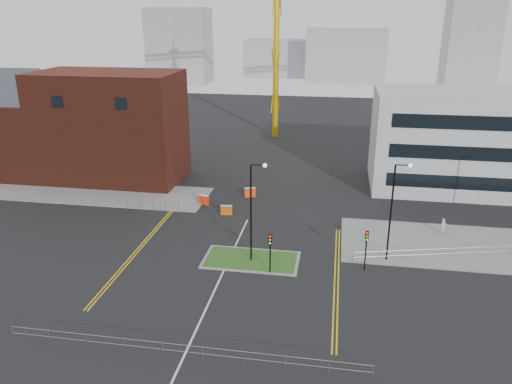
% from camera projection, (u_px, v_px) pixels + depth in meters
% --- Properties ---
extents(ground, '(200.00, 200.00, 0.00)m').
position_uv_depth(ground, '(207.00, 307.00, 37.81)').
color(ground, black).
rests_on(ground, ground).
extents(pavement_left, '(28.00, 8.00, 0.12)m').
position_uv_depth(pavement_left, '(95.00, 193.00, 61.28)').
color(pavement_left, slate).
rests_on(pavement_left, ground).
extents(pavement_right, '(24.00, 10.00, 0.12)m').
position_uv_depth(pavement_right, '(469.00, 247.00, 47.33)').
color(pavement_right, slate).
rests_on(pavement_right, ground).
extents(island_kerb, '(8.60, 4.60, 0.08)m').
position_uv_depth(island_kerb, '(251.00, 260.00, 44.89)').
color(island_kerb, slate).
rests_on(island_kerb, ground).
extents(grass_island, '(8.00, 4.00, 0.12)m').
position_uv_depth(grass_island, '(251.00, 260.00, 44.89)').
color(grass_island, '#264E1A').
rests_on(grass_island, ground).
extents(brick_building, '(24.20, 10.07, 14.24)m').
position_uv_depth(brick_building, '(89.00, 127.00, 64.97)').
color(brick_building, '#4E1E13').
rests_on(brick_building, ground).
extents(office_block, '(25.00, 12.20, 12.00)m').
position_uv_depth(office_block, '(477.00, 141.00, 61.31)').
color(office_block, '#9EA1A3').
rests_on(office_block, ground).
extents(streetlamp_island, '(1.46, 0.36, 9.18)m').
position_uv_depth(streetlamp_island, '(253.00, 205.00, 43.02)').
color(streetlamp_island, black).
rests_on(streetlamp_island, ground).
extents(streetlamp_right_near, '(1.46, 0.36, 9.18)m').
position_uv_depth(streetlamp_right_near, '(394.00, 205.00, 43.00)').
color(streetlamp_right_near, black).
rests_on(streetlamp_right_near, ground).
extents(traffic_light_island, '(0.28, 0.33, 3.65)m').
position_uv_depth(traffic_light_island, '(270.00, 246.00, 41.84)').
color(traffic_light_island, black).
rests_on(traffic_light_island, ground).
extents(traffic_light_right, '(0.28, 0.33, 3.65)m').
position_uv_depth(traffic_light_right, '(366.00, 243.00, 42.45)').
color(traffic_light_right, black).
rests_on(traffic_light_right, ground).
extents(railing_front, '(24.05, 0.05, 1.10)m').
position_uv_depth(railing_front, '(182.00, 348.00, 31.98)').
color(railing_front, gray).
rests_on(railing_front, ground).
extents(railing_left, '(6.05, 0.05, 1.10)m').
position_uv_depth(railing_left, '(153.00, 204.00, 55.94)').
color(railing_left, gray).
rests_on(railing_left, ground).
extents(railing_right, '(19.05, 5.05, 1.10)m').
position_uv_depth(railing_right, '(459.00, 251.00, 45.00)').
color(railing_right, gray).
rests_on(railing_right, ground).
extents(centre_line, '(0.15, 30.00, 0.01)m').
position_uv_depth(centre_line, '(213.00, 293.00, 39.66)').
color(centre_line, silver).
rests_on(centre_line, ground).
extents(yellow_left_a, '(0.12, 24.00, 0.01)m').
position_uv_depth(yellow_left_a, '(143.00, 242.00, 48.47)').
color(yellow_left_a, gold).
rests_on(yellow_left_a, ground).
extents(yellow_left_b, '(0.12, 24.00, 0.01)m').
position_uv_depth(yellow_left_b, '(146.00, 242.00, 48.43)').
color(yellow_left_b, gold).
rests_on(yellow_left_b, ground).
extents(yellow_right_a, '(0.12, 20.00, 0.01)m').
position_uv_depth(yellow_right_a, '(335.00, 278.00, 41.89)').
color(yellow_right_a, gold).
rests_on(yellow_right_a, ground).
extents(yellow_right_b, '(0.12, 20.00, 0.01)m').
position_uv_depth(yellow_right_b, '(338.00, 279.00, 41.84)').
color(yellow_right_b, gold).
rests_on(yellow_right_b, ground).
extents(skyline_a, '(18.00, 12.00, 22.00)m').
position_uv_depth(skyline_a, '(179.00, 46.00, 151.41)').
color(skyline_a, gray).
rests_on(skyline_a, ground).
extents(skyline_b, '(24.00, 12.00, 16.00)m').
position_uv_depth(skyline_b, '(346.00, 55.00, 153.91)').
color(skyline_b, gray).
rests_on(skyline_b, ground).
extents(skyline_c, '(14.00, 12.00, 28.00)m').
position_uv_depth(skyline_c, '(471.00, 37.00, 141.76)').
color(skyline_c, gray).
rests_on(skyline_c, ground).
extents(skyline_d, '(30.00, 12.00, 12.00)m').
position_uv_depth(skyline_d, '(291.00, 58.00, 166.66)').
color(skyline_d, gray).
rests_on(skyline_d, ground).
extents(pedestrian, '(0.76, 0.74, 1.76)m').
position_uv_depth(pedestrian, '(443.00, 227.00, 49.67)').
color(pedestrian, pink).
rests_on(pedestrian, ground).
extents(barrier_left, '(1.36, 0.82, 1.09)m').
position_uv_depth(barrier_left, '(203.00, 199.00, 57.71)').
color(barrier_left, '#F52F0D').
rests_on(barrier_left, ground).
extents(barrier_mid, '(1.29, 0.57, 1.05)m').
position_uv_depth(barrier_mid, '(226.00, 210.00, 54.76)').
color(barrier_mid, '#D3590B').
rests_on(barrier_mid, ground).
extents(barrier_right, '(1.41, 0.92, 1.13)m').
position_uv_depth(barrier_right, '(250.00, 192.00, 59.98)').
color(barrier_right, '#FF410E').
rests_on(barrier_right, ground).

